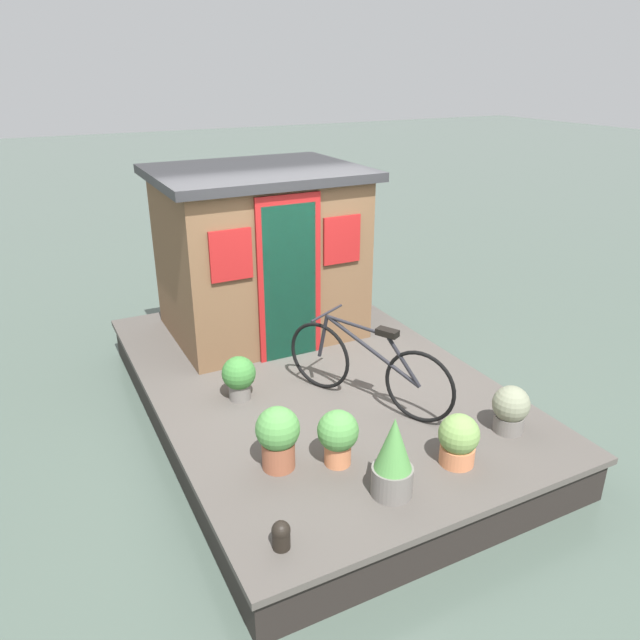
{
  "coord_description": "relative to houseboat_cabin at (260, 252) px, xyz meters",
  "views": [
    {
      "loc": [
        -5.05,
        2.48,
        3.46
      ],
      "look_at": [
        -0.2,
        0.0,
        1.15
      ],
      "focal_mm": 34.1,
      "sensor_mm": 36.0,
      "label": 1
    }
  ],
  "objects": [
    {
      "name": "potted_plant_basil",
      "position": [
        -1.46,
        0.83,
        -0.74
      ],
      "size": [
        0.33,
        0.33,
        0.44
      ],
      "color": "slate",
      "rests_on": "houseboat_deck"
    },
    {
      "name": "houseboat_cabin",
      "position": [
        0.0,
        0.0,
        0.0
      ],
      "size": [
        1.85,
        2.3,
        1.94
      ],
      "color": "brown",
      "rests_on": "houseboat_deck"
    },
    {
      "name": "mooring_bollard",
      "position": [
        -3.45,
        1.27,
        -0.87
      ],
      "size": [
        0.13,
        0.13,
        0.21
      ],
      "color": "black",
      "rests_on": "houseboat_deck"
    },
    {
      "name": "potted_plant_sage",
      "position": [
        -2.63,
        0.93,
        -0.68
      ],
      "size": [
        0.36,
        0.36,
        0.54
      ],
      "color": "#935138",
      "rests_on": "houseboat_deck"
    },
    {
      "name": "bicycle",
      "position": [
        -2.09,
        -0.22,
        -0.59
      ],
      "size": [
        1.59,
        0.88,
        0.83
      ],
      "color": "black",
      "rests_on": "houseboat_deck"
    },
    {
      "name": "potted_plant_rosemary",
      "position": [
        -3.07,
        -1.09,
        -0.76
      ],
      "size": [
        0.33,
        0.33,
        0.43
      ],
      "color": "slate",
      "rests_on": "houseboat_deck"
    },
    {
      "name": "potted_plant_thyme",
      "position": [
        -2.8,
        0.48,
        -0.71
      ],
      "size": [
        0.34,
        0.34,
        0.48
      ],
      "color": "#C6754C",
      "rests_on": "houseboat_deck"
    },
    {
      "name": "potted_plant_succulent",
      "position": [
        -3.32,
        0.3,
        -0.66
      ],
      "size": [
        0.32,
        0.32,
        0.66
      ],
      "color": "slate",
      "rests_on": "houseboat_deck"
    },
    {
      "name": "ground_plane",
      "position": [
        -1.35,
        0.0,
        -1.43
      ],
      "size": [
        60.0,
        60.0,
        0.0
      ],
      "primitive_type": "plane",
      "color": "#47564C"
    },
    {
      "name": "potted_plant_fern",
      "position": [
        -3.24,
        -0.38,
        -0.76
      ],
      "size": [
        0.33,
        0.33,
        0.44
      ],
      "color": "#C6754C",
      "rests_on": "houseboat_deck"
    },
    {
      "name": "houseboat_deck",
      "position": [
        -1.35,
        0.0,
        -1.2
      ],
      "size": [
        4.91,
        3.23,
        0.45
      ],
      "color": "#4C4742",
      "rests_on": "ground_plane"
    }
  ]
}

